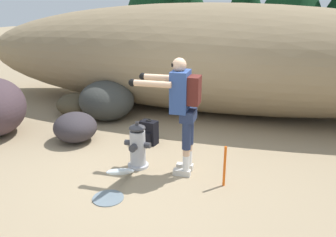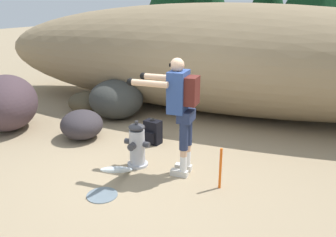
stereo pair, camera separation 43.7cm
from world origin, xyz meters
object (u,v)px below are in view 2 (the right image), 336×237
(boulder_outlier, at_px, (82,124))
(survey_stake, at_px, (220,169))
(utility_worker, at_px, (180,103))
(spare_backpack, at_px, (153,132))
(boulder_mid, at_px, (6,103))
(fire_hydrant, at_px, (137,146))
(boulder_large, at_px, (116,99))
(boulder_small, at_px, (88,102))

(boulder_outlier, distance_m, survey_stake, 3.03)
(utility_worker, bearing_deg, spare_backpack, -48.56)
(boulder_mid, bearing_deg, utility_worker, -5.48)
(fire_hydrant, relative_size, boulder_outlier, 0.86)
(boulder_large, xyz_separation_m, boulder_mid, (-1.64, -1.51, 0.12))
(utility_worker, height_order, boulder_small, utility_worker)
(utility_worker, relative_size, boulder_mid, 1.12)
(utility_worker, distance_m, survey_stake, 1.09)
(fire_hydrant, bearing_deg, spare_backpack, 101.27)
(spare_backpack, relative_size, boulder_small, 0.52)
(boulder_large, relative_size, survey_stake, 2.03)
(survey_stake, bearing_deg, fire_hydrant, 173.57)
(boulder_mid, relative_size, survey_stake, 2.60)
(fire_hydrant, xyz_separation_m, boulder_large, (-1.59, 1.93, 0.09))
(fire_hydrant, distance_m, boulder_mid, 3.26)
(boulder_mid, relative_size, boulder_outlier, 1.79)
(fire_hydrant, distance_m, utility_worker, 1.03)
(utility_worker, bearing_deg, boulder_mid, -9.16)
(boulder_mid, height_order, boulder_outlier, boulder_mid)
(fire_hydrant, xyz_separation_m, boulder_mid, (-3.23, 0.42, 0.21))
(utility_worker, bearing_deg, boulder_large, -43.26)
(boulder_small, bearing_deg, boulder_mid, -116.88)
(spare_backpack, relative_size, boulder_outlier, 0.54)
(utility_worker, height_order, boulder_mid, utility_worker)
(boulder_mid, relative_size, boulder_small, 1.72)
(spare_backpack, height_order, boulder_large, boulder_large)
(utility_worker, xyz_separation_m, spare_backpack, (-0.87, 0.87, -0.89))
(spare_backpack, xyz_separation_m, boulder_small, (-2.24, 1.08, 0.03))
(utility_worker, bearing_deg, boulder_small, -35.73)
(spare_backpack, distance_m, boulder_large, 1.75)
(utility_worker, xyz_separation_m, boulder_mid, (-3.92, 0.38, -0.55))
(spare_backpack, bearing_deg, utility_worker, 53.92)
(utility_worker, relative_size, spare_backpack, 3.72)
(fire_hydrant, distance_m, spare_backpack, 0.94)
(utility_worker, relative_size, boulder_large, 1.44)
(spare_backpack, xyz_separation_m, survey_stake, (1.57, -1.07, 0.08))
(boulder_small, xyz_separation_m, boulder_outlier, (0.89, -1.39, 0.02))
(boulder_mid, distance_m, survey_stake, 4.66)
(survey_stake, bearing_deg, utility_worker, 163.66)
(spare_backpack, relative_size, boulder_large, 0.39)
(boulder_small, distance_m, boulder_outlier, 1.65)
(fire_hydrant, bearing_deg, boulder_mid, 172.51)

